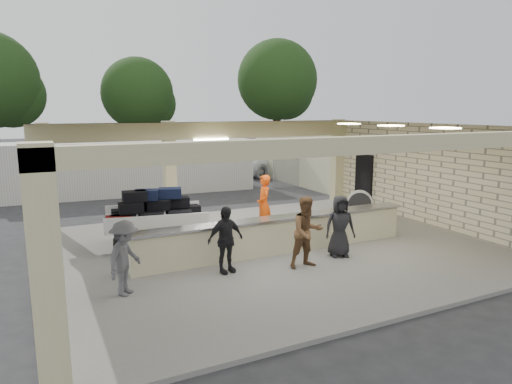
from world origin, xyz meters
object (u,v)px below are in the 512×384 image
passenger_c (125,258)px  passenger_d (340,226)px  car_white_a (269,162)px  luggage_cart (154,214)px  container_white (132,167)px  car_dark (257,162)px  car_white_b (361,160)px  drum_fan (360,203)px  baggage_counter (278,235)px  passenger_b (225,240)px  passenger_a (307,232)px  baggage_handler (264,205)px

passenger_c → passenger_d: bearing=-47.0°
passenger_c → car_white_a: bearing=4.9°
luggage_cart → container_white: container_white is taller
passenger_c → car_dark: bearing=7.6°
car_white_a → car_dark: car_white_a is taller
car_white_a → container_white: 9.42m
container_white → passenger_d: bearing=-72.3°
luggage_cart → car_white_b: size_ratio=0.73×
drum_fan → container_white: size_ratio=0.09×
baggage_counter → luggage_cart: (-2.86, 2.19, 0.42)m
passenger_b → container_white: (0.26, 12.19, 0.34)m
car_dark → container_white: bearing=156.0°
passenger_d → container_white: 12.72m
passenger_b → passenger_c: (-2.39, -0.30, -0.01)m
luggage_cart → car_dark: bearing=63.3°
passenger_b → baggage_counter: bearing=14.2°
car_dark → passenger_a: bearing=-162.5°
drum_fan → container_white: (-6.16, 9.20, 0.60)m
baggage_handler → passenger_b: baggage_handler is taller
baggage_handler → passenger_a: 3.25m
baggage_counter → drum_fan: drum_fan is taller
baggage_handler → passenger_d: bearing=29.8°
container_white → drum_fan: bearing=-51.8°
drum_fan → passenger_a: 5.70m
baggage_counter → drum_fan: size_ratio=8.13×
baggage_counter → car_white_b: 18.79m
luggage_cart → car_white_a: bearing=59.9°
car_white_b → passenger_d: bearing=155.0°
passenger_c → container_white: 12.77m
car_dark → passenger_b: bearing=-168.6°
luggage_cart → passenger_a: size_ratio=1.71×
car_white_a → container_white: container_white is taller
baggage_handler → passenger_b: size_ratio=1.15×
passenger_b → car_white_b: 20.74m
drum_fan → passenger_b: 7.09m
baggage_handler → passenger_c: 5.65m
car_white_a → car_dark: (-0.19, 1.32, -0.08)m
passenger_a → container_white: bearing=99.2°
passenger_c → container_white: (2.65, 12.49, 0.35)m
car_white_b → container_white: bearing=112.4°
drum_fan → car_white_b: 14.13m
baggage_counter → car_dark: (7.11, 15.62, 0.06)m
baggage_counter → car_white_a: (7.30, 14.31, 0.14)m
luggage_cart → passenger_b: 3.17m
car_white_a → passenger_a: bearing=136.4°
luggage_cart → passenger_b: size_ratio=1.87×
car_white_a → passenger_d: bearing=139.8°
luggage_cart → baggage_handler: 3.39m
passenger_d → luggage_cart: bearing=160.5°
baggage_handler → baggage_counter: bearing=-0.9°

